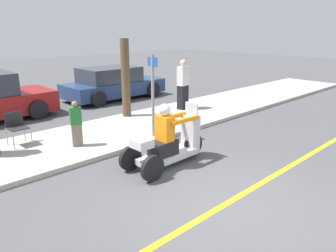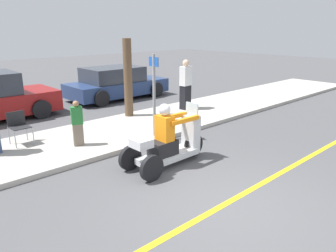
{
  "view_description": "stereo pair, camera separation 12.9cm",
  "coord_description": "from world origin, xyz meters",
  "views": [
    {
      "loc": [
        -4.23,
        -2.98,
        2.97
      ],
      "look_at": [
        0.45,
        1.93,
        0.92
      ],
      "focal_mm": 35.0,
      "sensor_mm": 36.0,
      "label": 1
    },
    {
      "loc": [
        -4.14,
        -3.07,
        2.97
      ],
      "look_at": [
        0.45,
        1.93,
        0.92
      ],
      "focal_mm": 35.0,
      "sensor_mm": 36.0,
      "label": 2
    }
  ],
  "objects": [
    {
      "name": "ground_plane",
      "position": [
        0.0,
        0.0,
        0.0
      ],
      "size": [
        60.0,
        60.0,
        0.0
      ],
      "primitive_type": "plane",
      "color": "#4C4C4F"
    },
    {
      "name": "lane_stripe",
      "position": [
        0.45,
        0.0,
        0.0
      ],
      "size": [
        24.0,
        0.12,
        0.01
      ],
      "color": "gold",
      "rests_on": "ground"
    },
    {
      "name": "sidewalk_strip",
      "position": [
        0.0,
        4.6,
        0.06
      ],
      "size": [
        28.0,
        2.8,
        0.12
      ],
      "color": "#B2ADA3",
      "rests_on": "ground"
    },
    {
      "name": "motorcycle_trike",
      "position": [
        0.46,
        1.93,
        0.51
      ],
      "size": [
        2.15,
        0.82,
        1.43
      ],
      "color": "black",
      "rests_on": "ground"
    },
    {
      "name": "spectator_mid_group",
      "position": [
        -0.55,
        4.16,
        0.67
      ],
      "size": [
        0.31,
        0.24,
        1.14
      ],
      "color": "#726656",
      "rests_on": "sidewalk_strip"
    },
    {
      "name": "spectator_with_child",
      "position": [
        4.16,
        5.05,
        0.97
      ],
      "size": [
        0.46,
        0.32,
        1.77
      ],
      "color": "black",
      "rests_on": "sidewalk_strip"
    },
    {
      "name": "folding_chair_set_back",
      "position": [
        -1.58,
        5.3,
        0.62
      ],
      "size": [
        0.47,
        0.47,
        0.82
      ],
      "color": "#A5A8AD",
      "rests_on": "sidewalk_strip"
    },
    {
      "name": "parked_car_lot_far",
      "position": [
        3.69,
        8.79,
        0.65
      ],
      "size": [
        4.31,
        2.09,
        1.36
      ],
      "color": "navy",
      "rests_on": "ground"
    },
    {
      "name": "tree_trunk",
      "position": [
        2.09,
        5.66,
        1.38
      ],
      "size": [
        0.28,
        0.28,
        2.52
      ],
      "color": "brown",
      "rests_on": "sidewalk_strip"
    },
    {
      "name": "street_sign",
      "position": [
        1.34,
        3.45,
        1.32
      ],
      "size": [
        0.08,
        0.36,
        2.2
      ],
      "color": "gray",
      "rests_on": "sidewalk_strip"
    }
  ]
}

